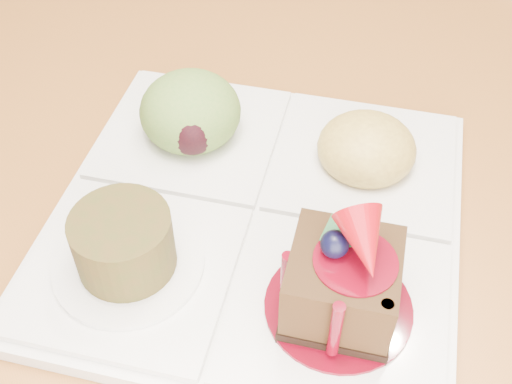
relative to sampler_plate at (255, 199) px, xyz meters
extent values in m
plane|color=brown|center=(0.19, 0.42, -0.77)|extent=(6.00, 6.00, 0.00)
cube|color=silver|center=(0.00, -0.01, -0.02)|extent=(0.37, 0.37, 0.01)
cube|color=silver|center=(0.04, -0.10, -0.01)|extent=(0.18, 0.18, 0.01)
cube|color=silver|center=(-0.09, -0.05, -0.01)|extent=(0.18, 0.18, 0.01)
cube|color=silver|center=(-0.04, 0.08, -0.01)|extent=(0.18, 0.18, 0.01)
cube|color=silver|center=(0.09, 0.04, -0.01)|extent=(0.18, 0.18, 0.01)
cylinder|color=#56030F|center=(0.04, -0.10, 0.00)|extent=(0.09, 0.09, 0.00)
cube|color=black|center=(0.04, -0.10, 0.00)|extent=(0.09, 0.09, 0.01)
cube|color=#311D0D|center=(0.04, -0.10, 0.03)|extent=(0.08, 0.08, 0.04)
cylinder|color=#56030F|center=(0.04, -0.10, 0.05)|extent=(0.05, 0.05, 0.00)
sphere|color=black|center=(0.04, -0.09, 0.06)|extent=(0.02, 0.02, 0.02)
cone|color=maroon|center=(0.05, -0.10, 0.07)|extent=(0.03, 0.05, 0.04)
cube|color=#10421B|center=(0.05, -0.08, 0.05)|extent=(0.01, 0.02, 0.01)
cube|color=#10421B|center=(0.04, -0.08, 0.05)|extent=(0.02, 0.02, 0.01)
cylinder|color=#56030F|center=(0.03, -0.13, 0.03)|extent=(0.01, 0.01, 0.05)
cylinder|color=#56030F|center=(0.06, -0.13, 0.03)|extent=(0.01, 0.01, 0.04)
cylinder|color=#56030F|center=(0.01, -0.09, 0.03)|extent=(0.01, 0.01, 0.04)
cylinder|color=silver|center=(-0.09, -0.05, 0.00)|extent=(0.10, 0.10, 0.00)
cylinder|color=#462F14|center=(-0.09, -0.05, 0.02)|extent=(0.06, 0.06, 0.04)
cylinder|color=#402A0D|center=(-0.09, -0.05, 0.04)|extent=(0.05, 0.05, 0.00)
ellipsoid|color=olive|center=(-0.04, 0.08, 0.02)|extent=(0.08, 0.08, 0.06)
ellipsoid|color=black|center=(-0.04, 0.06, 0.02)|extent=(0.04, 0.03, 0.04)
ellipsoid|color=gold|center=(0.09, 0.04, 0.01)|extent=(0.08, 0.08, 0.05)
cube|color=#BF5F0E|center=(0.11, 0.04, 0.01)|extent=(0.02, 0.02, 0.02)
cube|color=#57811C|center=(0.10, 0.05, 0.01)|extent=(0.02, 0.02, 0.02)
cube|color=#BF5F0E|center=(0.08, 0.05, 0.01)|extent=(0.02, 0.02, 0.02)
cube|color=#57811C|center=(0.08, 0.04, 0.01)|extent=(0.02, 0.02, 0.02)
cube|color=#BF5F0E|center=(0.08, 0.02, 0.01)|extent=(0.02, 0.02, 0.02)
cube|color=#57811C|center=(0.09, 0.02, 0.01)|extent=(0.02, 0.02, 0.02)
cube|color=#BF5F0E|center=(0.11, 0.02, 0.01)|extent=(0.02, 0.02, 0.01)
camera|label=1|loc=(-0.04, -0.31, 0.34)|focal=45.00mm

